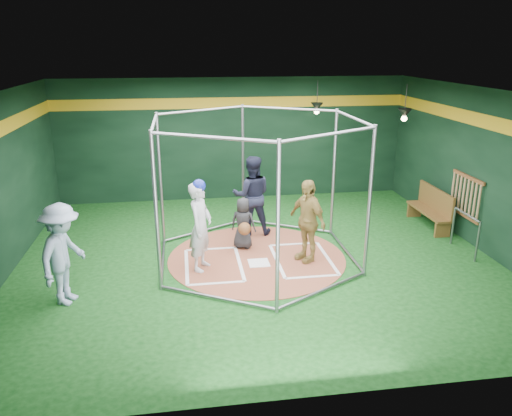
{
  "coord_description": "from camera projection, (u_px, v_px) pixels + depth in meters",
  "views": [
    {
      "loc": [
        -1.47,
        -9.74,
        4.4
      ],
      "look_at": [
        0.0,
        0.1,
        1.1
      ],
      "focal_mm": 35.0,
      "sensor_mm": 36.0,
      "label": 1
    }
  ],
  "objects": [
    {
      "name": "batting_cage",
      "position": [
        257.0,
        191.0,
        10.26
      ],
      "size": [
        4.05,
        4.67,
        3.0
      ],
      "color": "gray",
      "rests_on": "ground"
    },
    {
      "name": "batter_figure",
      "position": [
        200.0,
        225.0,
        9.92
      ],
      "size": [
        0.66,
        0.78,
        1.88
      ],
      "color": "#BCBBC2",
      "rests_on": "clay_disc"
    },
    {
      "name": "bystander_blue",
      "position": [
        63.0,
        254.0,
        8.64
      ],
      "size": [
        1.02,
        1.34,
        1.83
      ],
      "primitive_type": "imported",
      "rotation": [
        0.0,
        0.0,
        1.24
      ],
      "color": "#97ABC8",
      "rests_on": "ground"
    },
    {
      "name": "umpire",
      "position": [
        252.0,
        195.0,
        11.82
      ],
      "size": [
        0.99,
        0.81,
        1.9
      ],
      "primitive_type": "imported",
      "rotation": [
        0.0,
        0.0,
        3.04
      ],
      "color": "black",
      "rests_on": "clay_disc"
    },
    {
      "name": "room_shell",
      "position": [
        257.0,
        179.0,
        10.19
      ],
      "size": [
        10.1,
        9.1,
        3.53
      ],
      "color": "#0C370F",
      "rests_on": "ground"
    },
    {
      "name": "bat_rack",
      "position": [
        465.0,
        196.0,
        11.47
      ],
      "size": [
        0.07,
        1.25,
        0.98
      ],
      "color": "brown",
      "rests_on": "room_shell"
    },
    {
      "name": "catcher_figure",
      "position": [
        243.0,
        223.0,
        11.07
      ],
      "size": [
        0.67,
        0.68,
        1.16
      ],
      "color": "black",
      "rests_on": "clay_disc"
    },
    {
      "name": "steel_railing",
      "position": [
        466.0,
        227.0,
        10.84
      ],
      "size": [
        0.05,
        1.04,
        0.9
      ],
      "color": "slate",
      "rests_on": "ground"
    },
    {
      "name": "pendant_lamp_far",
      "position": [
        405.0,
        114.0,
        12.31
      ],
      "size": [
        0.34,
        0.34,
        0.9
      ],
      "color": "black",
      "rests_on": "room_shell"
    },
    {
      "name": "home_plate",
      "position": [
        259.0,
        263.0,
        10.45
      ],
      "size": [
        0.43,
        0.43,
        0.01
      ],
      "primitive_type": "cube",
      "color": "white",
      "rests_on": "clay_disc"
    },
    {
      "name": "visitor_leopard",
      "position": [
        307.0,
        220.0,
        10.36
      ],
      "size": [
        0.85,
        1.11,
        1.76
      ],
      "primitive_type": "imported",
      "rotation": [
        0.0,
        0.0,
        -1.1
      ],
      "color": "tan",
      "rests_on": "clay_disc"
    },
    {
      "name": "batter_box_left",
      "position": [
        213.0,
        265.0,
        10.36
      ],
      "size": [
        1.17,
        1.77,
        0.01
      ],
      "color": "white",
      "rests_on": "clay_disc"
    },
    {
      "name": "clay_disc",
      "position": [
        257.0,
        258.0,
        10.73
      ],
      "size": [
        3.8,
        3.8,
        0.01
      ],
      "primitive_type": "cylinder",
      "color": "brown",
      "rests_on": "ground"
    },
    {
      "name": "pendant_lamp_near",
      "position": [
        317.0,
        107.0,
        13.56
      ],
      "size": [
        0.34,
        0.34,
        0.9
      ],
      "color": "black",
      "rests_on": "room_shell"
    },
    {
      "name": "batter_box_right",
      "position": [
        302.0,
        259.0,
        10.63
      ],
      "size": [
        1.17,
        1.77,
        0.01
      ],
      "color": "white",
      "rests_on": "clay_disc"
    },
    {
      "name": "dugout_bench",
      "position": [
        432.0,
        207.0,
        12.45
      ],
      "size": [
        0.39,
        1.68,
        0.98
      ],
      "color": "brown",
      "rests_on": "ground"
    }
  ]
}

